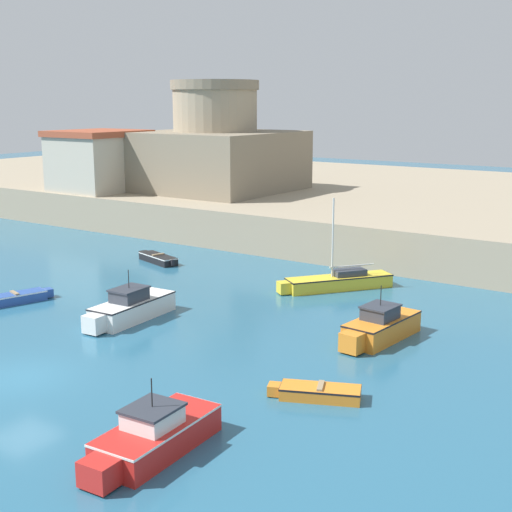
{
  "coord_description": "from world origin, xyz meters",
  "views": [
    {
      "loc": [
        22.07,
        -16.03,
        10.44
      ],
      "look_at": [
        0.24,
        15.65,
        2.0
      ],
      "focal_mm": 50.0,
      "sensor_mm": 36.0,
      "label": 1
    }
  ],
  "objects": [
    {
      "name": "dinghy_black_5",
      "position": [
        -9.19,
        17.92,
        0.28
      ],
      "size": [
        3.89,
        1.96,
        0.58
      ],
      "color": "black",
      "rests_on": "ground"
    },
    {
      "name": "motorboat_orange_6",
      "position": [
        9.48,
        11.95,
        0.62
      ],
      "size": [
        2.05,
        5.07,
        2.5
      ],
      "color": "orange",
      "rests_on": "ground"
    },
    {
      "name": "quay_seawall",
      "position": [
        0.0,
        43.26,
        1.39
      ],
      "size": [
        120.0,
        40.0,
        2.78
      ],
      "primitive_type": "cube",
      "color": "gray",
      "rests_on": "ground"
    },
    {
      "name": "dinghy_orange_0",
      "position": [
        10.39,
        4.8,
        0.25
      ],
      "size": [
        3.38,
        2.11,
        0.54
      ],
      "color": "orange",
      "rests_on": "ground"
    },
    {
      "name": "ground_plane",
      "position": [
        0.0,
        0.0,
        0.0
      ],
      "size": [
        200.0,
        200.0,
        0.0
      ],
      "primitive_type": "plane",
      "color": "#28607F"
    },
    {
      "name": "sailboat_yellow_7",
      "position": [
        3.82,
        18.61,
        0.46
      ],
      "size": [
        4.86,
        6.02,
        5.19
      ],
      "color": "yellow",
      "rests_on": "ground"
    },
    {
      "name": "motorboat_red_1",
      "position": [
        8.3,
        -1.48,
        0.57
      ],
      "size": [
        2.08,
        5.18,
        2.4
      ],
      "color": "red",
      "rests_on": "ground"
    },
    {
      "name": "dinghy_blue_2",
      "position": [
        -8.79,
        6.56,
        0.29
      ],
      "size": [
        1.88,
        3.68,
        0.6
      ],
      "color": "#284C9E",
      "rests_on": "ground"
    },
    {
      "name": "motorboat_white_3",
      "position": [
        -1.74,
        7.8,
        0.62
      ],
      "size": [
        1.93,
        5.51,
        2.51
      ],
      "color": "white",
      "rests_on": "ground"
    },
    {
      "name": "fortress",
      "position": [
        -16.0,
        33.05,
        6.14
      ],
      "size": [
        12.27,
        12.27,
        9.3
      ],
      "color": "gray",
      "rests_on": "quay_seawall"
    },
    {
      "name": "harbor_shed_near_wharf",
      "position": [
        -24.0,
        27.01,
        5.37
      ],
      "size": [
        6.54,
        7.29,
        5.14
      ],
      "color": "#BCB29E",
      "rests_on": "quay_seawall"
    }
  ]
}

